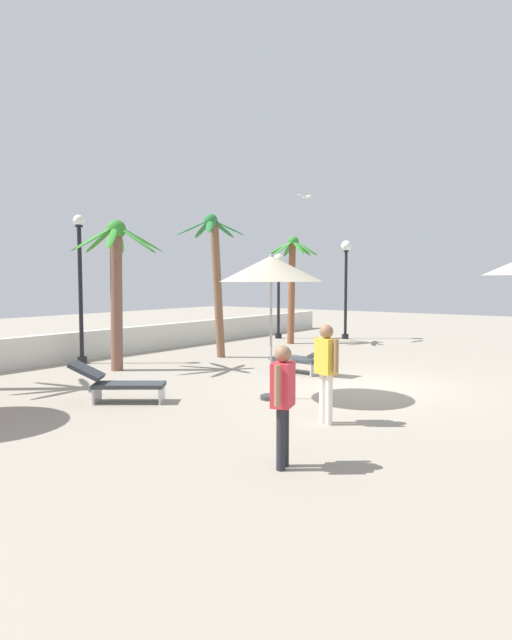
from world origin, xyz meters
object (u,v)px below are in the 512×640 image
(palm_tree_3, at_px, (292,274))
(lounge_chair_1, at_px, (118,382))
(palm_tree_0, at_px, (117,274))
(lamp_post_0, at_px, (279,281))
(lamp_post_1, at_px, (80,279))
(lounge_chair_0, at_px, (303,358))
(palm_tree_1, at_px, (216,269))
(guest_1, at_px, (283,395))
(seagull_0, at_px, (307,197))
(lamp_post_2, at_px, (346,272))
(guest_0, at_px, (326,364))
(patio_umbrella_1, at_px, (271,270))

(palm_tree_3, bearing_deg, lounge_chair_1, -166.17)
(palm_tree_0, height_order, lounge_chair_1, palm_tree_0)
(lamp_post_0, relative_size, lamp_post_1, 0.82)
(palm_tree_0, xyz_separation_m, lounge_chair_0, (2.47, -4.36, -2.21))
(palm_tree_1, bearing_deg, lamp_post_1, 141.99)
(lamp_post_1, distance_m, lounge_chair_0, 6.91)
(palm_tree_3, relative_size, lounge_chair_0, 2.19)
(palm_tree_1, relative_size, lamp_post_0, 1.26)
(palm_tree_1, xyz_separation_m, guest_1, (-7.20, -7.21, -1.81))
(palm_tree_3, xyz_separation_m, lamp_post_1, (-7.95, 2.27, -0.21))
(palm_tree_1, xyz_separation_m, lounge_chair_0, (-0.86, -3.70, -2.38))
(seagull_0, bearing_deg, lamp_post_0, 75.31)
(palm_tree_1, xyz_separation_m, lamp_post_2, (7.47, -0.73, -0.02))
(lounge_chair_1, bearing_deg, lamp_post_1, 60.66)
(palm_tree_3, bearing_deg, palm_tree_0, 176.79)
(palm_tree_0, xyz_separation_m, lamp_post_1, (0.17, 1.82, -0.14))
(palm_tree_0, height_order, lamp_post_2, lamp_post_2)
(lounge_chair_0, bearing_deg, palm_tree_0, 119.57)
(lamp_post_0, distance_m, lounge_chair_0, 8.93)
(guest_0, bearing_deg, lamp_post_0, 37.02)
(lamp_post_2, xyz_separation_m, lounge_chair_0, (-8.34, -2.98, -2.36))
(lamp_post_2, distance_m, lounge_chair_1, 13.71)
(lamp_post_1, bearing_deg, palm_tree_0, -95.43)
(lamp_post_0, bearing_deg, lamp_post_2, -58.20)
(palm_tree_1, bearing_deg, seagull_0, 0.50)
(lounge_chair_1, distance_m, guest_1, 4.98)
(seagull_0, bearing_deg, lamp_post_2, -22.37)
(seagull_0, bearing_deg, lounge_chair_0, -149.80)
(lounge_chair_1, xyz_separation_m, guest_0, (1.00, -4.17, 0.63))
(guest_0, bearing_deg, lounge_chair_0, 35.49)
(patio_umbrella_1, relative_size, guest_1, 1.85)
(palm_tree_3, distance_m, lounge_chair_1, 11.26)
(lamp_post_1, bearing_deg, seagull_0, -15.48)
(lamp_post_2, bearing_deg, palm_tree_3, 160.97)
(lamp_post_2, bearing_deg, guest_1, -156.15)
(lamp_post_2, bearing_deg, palm_tree_1, 174.44)
(lamp_post_2, height_order, seagull_0, seagull_0)
(lamp_post_2, bearing_deg, guest_0, -154.65)
(lamp_post_0, distance_m, guest_0, 13.76)
(palm_tree_3, xyz_separation_m, guest_0, (-9.71, -6.80, -1.65))
(palm_tree_0, height_order, guest_0, palm_tree_0)
(palm_tree_0, height_order, lamp_post_0, palm_tree_0)
(palm_tree_1, height_order, lamp_post_1, palm_tree_1)
(palm_tree_1, bearing_deg, guest_1, -134.95)
(lamp_post_1, relative_size, lamp_post_2, 1.06)
(lounge_chair_0, distance_m, seagull_0, 9.14)
(lamp_post_1, bearing_deg, lounge_chair_0, -69.56)
(lamp_post_0, xyz_separation_m, guest_0, (-10.93, -8.24, -1.36))
(lamp_post_1, xyz_separation_m, guest_1, (-4.04, -9.69, -1.50))
(patio_umbrella_1, height_order, palm_tree_1, palm_tree_1)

